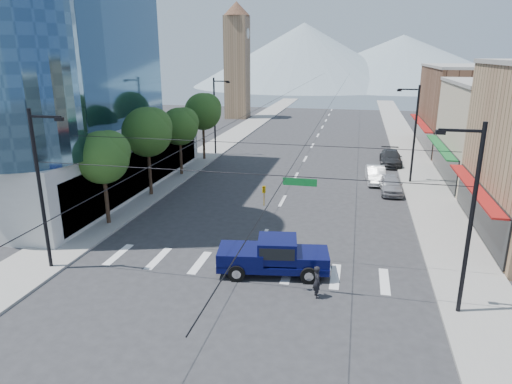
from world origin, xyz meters
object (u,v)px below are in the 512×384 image
parked_car_mid (376,175)px  pedestrian (317,282)px  pickup_truck (273,255)px  parked_car_far (391,158)px  parked_car_near (391,184)px

parked_car_mid → pedestrian: bearing=-102.7°
pickup_truck → parked_car_far: (7.83, 27.94, -0.29)m
pickup_truck → parked_car_far: size_ratio=1.17×
pickup_truck → parked_car_mid: size_ratio=1.39×
parked_car_mid → parked_car_far: size_ratio=0.84×
pedestrian → parked_car_mid: bearing=-30.4°
pickup_truck → parked_car_mid: (6.03, 20.28, -0.33)m
pickup_truck → pedestrian: pickup_truck is taller
parked_car_far → parked_car_near: bearing=-93.2°
pickup_truck → parked_car_near: 18.61m
pedestrian → parked_car_near: bearing=-35.2°
pedestrian → parked_car_near: 19.75m
parked_car_mid → parked_car_far: bearing=72.7°
pickup_truck → parked_car_far: pickup_truck is taller
pedestrian → parked_car_near: size_ratio=0.37×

